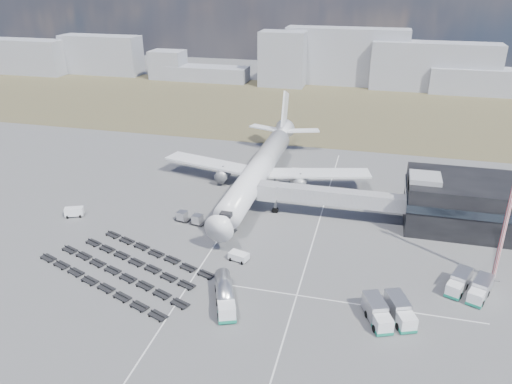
# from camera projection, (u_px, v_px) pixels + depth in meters

# --- Properties ---
(ground) EXTENTS (420.00, 420.00, 0.00)m
(ground) POSITION_uv_depth(u_px,v_px,m) (218.00, 257.00, 91.10)
(ground) COLOR #565659
(ground) RESTS_ON ground
(grass_strip) EXTENTS (420.00, 90.00, 0.01)m
(grass_strip) POSITION_uv_depth(u_px,v_px,m) (309.00, 108.00, 188.34)
(grass_strip) COLOR brown
(grass_strip) RESTS_ON ground
(lane_markings) EXTENTS (47.12, 110.00, 0.01)m
(lane_markings) POSITION_uv_depth(u_px,v_px,m) (274.00, 255.00, 91.55)
(lane_markings) COLOR silver
(lane_markings) RESTS_ON ground
(terminal) EXTENTS (30.40, 16.40, 11.00)m
(terminal) POSITION_uv_depth(u_px,v_px,m) (483.00, 204.00, 99.37)
(terminal) COLOR black
(terminal) RESTS_ON ground
(jet_bridge) EXTENTS (30.30, 3.80, 7.05)m
(jet_bridge) POSITION_uv_depth(u_px,v_px,m) (321.00, 196.00, 103.50)
(jet_bridge) COLOR #939399
(jet_bridge) RESTS_ON ground
(airliner) EXTENTS (51.59, 64.53, 17.62)m
(airliner) POSITION_uv_depth(u_px,v_px,m) (260.00, 167.00, 117.56)
(airliner) COLOR white
(airliner) RESTS_ON ground
(skyline) EXTENTS (317.87, 26.04, 24.51)m
(skyline) POSITION_uv_depth(u_px,v_px,m) (328.00, 65.00, 220.40)
(skyline) COLOR #9496A1
(skyline) RESTS_ON ground
(fuel_tanker) EXTENTS (6.40, 10.81, 3.42)m
(fuel_tanker) POSITION_uv_depth(u_px,v_px,m) (225.00, 295.00, 77.67)
(fuel_tanker) COLOR white
(fuel_tanker) RESTS_ON ground
(pushback_tug) EXTENTS (3.88, 2.84, 1.55)m
(pushback_tug) POSITION_uv_depth(u_px,v_px,m) (239.00, 257.00, 89.72)
(pushback_tug) COLOR white
(pushback_tug) RESTS_ON ground
(utility_van) EXTENTS (4.14, 3.06, 2.06)m
(utility_van) POSITION_uv_depth(u_px,v_px,m) (74.00, 212.00, 105.56)
(utility_van) COLOR white
(utility_van) RESTS_ON ground
(catering_truck) EXTENTS (2.98, 5.77, 2.54)m
(catering_truck) POSITION_uv_depth(u_px,v_px,m) (295.00, 177.00, 122.61)
(catering_truck) COLOR white
(catering_truck) RESTS_ON ground
(service_trucks_near) EXTENTS (8.34, 9.01, 2.93)m
(service_trucks_near) POSITION_uv_depth(u_px,v_px,m) (389.00, 311.00, 74.10)
(service_trucks_near) COLOR white
(service_trucks_near) RESTS_ON ground
(service_trucks_far) EXTENTS (7.93, 8.54, 2.76)m
(service_trucks_far) POSITION_uv_depth(u_px,v_px,m) (469.00, 286.00, 80.26)
(service_trucks_far) COLOR white
(service_trucks_far) RESTS_ON ground
(uld_row) EXTENTS (14.02, 4.57, 1.93)m
(uld_row) POSITION_uv_depth(u_px,v_px,m) (205.00, 221.00, 101.45)
(uld_row) COLOR black
(uld_row) RESTS_ON ground
(baggage_dollies) EXTENTS (33.27, 24.26, 0.72)m
(baggage_dollies) POSITION_uv_depth(u_px,v_px,m) (126.00, 268.00, 87.17)
(baggage_dollies) COLOR black
(baggage_dollies) RESTS_ON ground
(floodlight_mast) EXTENTS (2.30, 1.86, 24.14)m
(floodlight_mast) POSITION_uv_depth(u_px,v_px,m) (508.00, 215.00, 79.82)
(floodlight_mast) COLOR #AE1B24
(floodlight_mast) RESTS_ON ground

